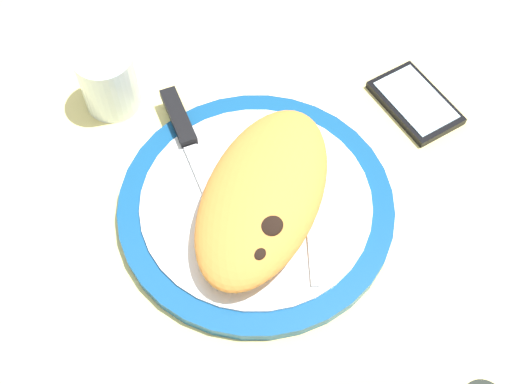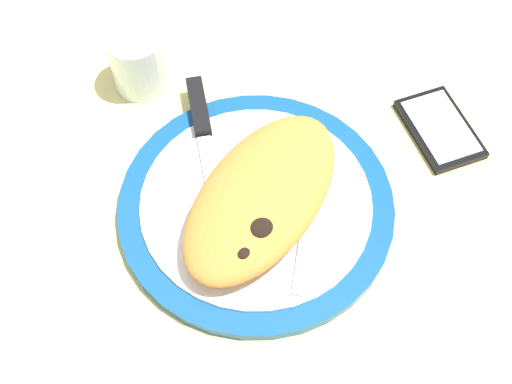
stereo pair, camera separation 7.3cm
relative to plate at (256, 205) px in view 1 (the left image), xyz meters
The scene contains 7 objects.
ground_plane 2.30cm from the plate, ahead, with size 150.00×150.00×3.00cm, color #E5D684.
plate is the anchor object (origin of this frame).
calzone 3.52cm from the plate, 125.24° to the right, with size 26.49×18.37×4.97cm.
fork 5.98cm from the plate, 88.56° to the right, with size 16.69×3.63×0.40cm.
knife 11.41cm from the plate, 50.28° to the left, with size 21.63×12.37×1.20cm.
smartphone 25.02cm from the plate, 47.50° to the right, with size 13.20×12.36×1.16cm.
water_glass 23.96cm from the plate, 54.35° to the left, with size 6.93×6.93×8.02cm.
Camera 1 is at (-37.79, -3.64, 66.01)cm, focal length 46.77 mm.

